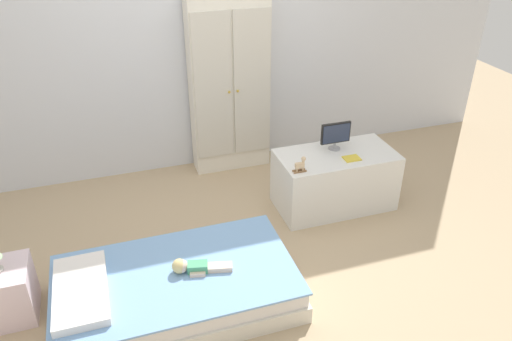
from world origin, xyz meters
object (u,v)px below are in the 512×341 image
object	(u,v)px
bed	(177,289)
tv_stand	(335,180)
rocking_horse_toy	(301,165)
book_yellow	(352,158)
tv_monitor	(336,134)
wardrobe	(230,86)
nightstand	(5,293)
doll	(191,267)

from	to	relation	value
bed	tv_stand	distance (m)	1.69
bed	rocking_horse_toy	distance (m)	1.32
bed	book_yellow	distance (m)	1.74
tv_monitor	bed	bearing A→B (deg)	-151.20
bed	book_yellow	world-z (taller)	book_yellow
wardrobe	rocking_horse_toy	size ratio (longest dim) A/B	12.95
nightstand	tv_monitor	size ratio (longest dim) A/B	1.43
tv_stand	book_yellow	size ratio (longest dim) A/B	7.44
wardrobe	bed	bearing A→B (deg)	-116.48
doll	nightstand	bearing A→B (deg)	168.23
doll	rocking_horse_toy	world-z (taller)	rocking_horse_toy
doll	nightstand	size ratio (longest dim) A/B	1.05
bed	wardrobe	xyz separation A→B (m)	(0.86, 1.72, 0.70)
bed	book_yellow	size ratio (longest dim) A/B	11.76
tv_stand	rocking_horse_toy	world-z (taller)	rocking_horse_toy
tv_stand	rocking_horse_toy	xyz separation A→B (m)	(-0.40, -0.17, 0.31)
doll	nightstand	world-z (taller)	nightstand
nightstand	doll	bearing A→B (deg)	-11.77
bed	doll	size ratio (longest dim) A/B	4.01
tv_stand	tv_monitor	size ratio (longest dim) A/B	3.81
book_yellow	doll	bearing A→B (deg)	-156.56
wardrobe	tv_stand	bearing A→B (deg)	-56.30
doll	book_yellow	world-z (taller)	book_yellow
nightstand	tv_stand	xyz separation A→B (m)	(2.56, 0.51, 0.07)
nightstand	rocking_horse_toy	size ratio (longest dim) A/B	2.92
nightstand	book_yellow	xyz separation A→B (m)	(2.63, 0.40, 0.32)
nightstand	tv_monitor	xyz separation A→B (m)	(2.58, 0.60, 0.45)
book_yellow	nightstand	bearing A→B (deg)	-171.41
bed	tv_monitor	size ratio (longest dim) A/B	6.03
nightstand	bed	bearing A→B (deg)	-12.63
tv_stand	nightstand	bearing A→B (deg)	-168.66
nightstand	wardrobe	world-z (taller)	wardrobe
tv_monitor	wardrobe	bearing A→B (deg)	126.99
bed	tv_stand	world-z (taller)	tv_stand
doll	book_yellow	xyz separation A→B (m)	(1.48, 0.64, 0.22)
doll	nightstand	xyz separation A→B (m)	(-1.16, 0.24, -0.10)
tv_monitor	rocking_horse_toy	world-z (taller)	tv_monitor
bed	wardrobe	bearing A→B (deg)	63.52
tv_stand	book_yellow	world-z (taller)	book_yellow
wardrobe	tv_stand	distance (m)	1.30
nightstand	wardrobe	xyz separation A→B (m)	(1.91, 1.48, 0.64)
tv_stand	wardrobe	bearing A→B (deg)	123.70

